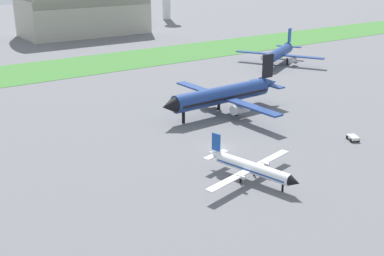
{
  "coord_description": "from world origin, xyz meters",
  "views": [
    {
      "loc": [
        -51.1,
        -64.65,
        32.88
      ],
      "look_at": [
        -3.03,
        4.51,
        3.0
      ],
      "focal_mm": 45.63,
      "sensor_mm": 36.0,
      "label": 1
    }
  ],
  "objects_px": {
    "airplane_foreground_turboprop": "(251,167)",
    "baggage_cart_near_gate": "(353,138)",
    "airplane_midfield_jet": "(224,95)",
    "airplane_parked_jet_far": "(279,53)"
  },
  "relations": [
    {
      "from": "airplane_midfield_jet",
      "to": "airplane_parked_jet_far",
      "type": "xyz_separation_m",
      "value": [
        45.95,
        29.99,
        -0.57
      ]
    },
    {
      "from": "airplane_parked_jet_far",
      "to": "airplane_foreground_turboprop",
      "type": "distance_m",
      "value": 86.88
    },
    {
      "from": "airplane_midfield_jet",
      "to": "airplane_foreground_turboprop",
      "type": "bearing_deg",
      "value": 56.77
    },
    {
      "from": "airplane_foreground_turboprop",
      "to": "baggage_cart_near_gate",
      "type": "relative_size",
      "value": 6.75
    },
    {
      "from": "airplane_foreground_turboprop",
      "to": "baggage_cart_near_gate",
      "type": "bearing_deg",
      "value": 81.02
    },
    {
      "from": "airplane_midfield_jet",
      "to": "baggage_cart_near_gate",
      "type": "distance_m",
      "value": 28.96
    },
    {
      "from": "airplane_foreground_turboprop",
      "to": "baggage_cart_near_gate",
      "type": "height_order",
      "value": "airplane_foreground_turboprop"
    },
    {
      "from": "airplane_midfield_jet",
      "to": "airplane_foreground_turboprop",
      "type": "xyz_separation_m",
      "value": [
        -17.73,
        -29.09,
        -2.0
      ]
    },
    {
      "from": "airplane_midfield_jet",
      "to": "baggage_cart_near_gate",
      "type": "height_order",
      "value": "airplane_midfield_jet"
    },
    {
      "from": "airplane_parked_jet_far",
      "to": "baggage_cart_near_gate",
      "type": "relative_size",
      "value": 8.85
    }
  ]
}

